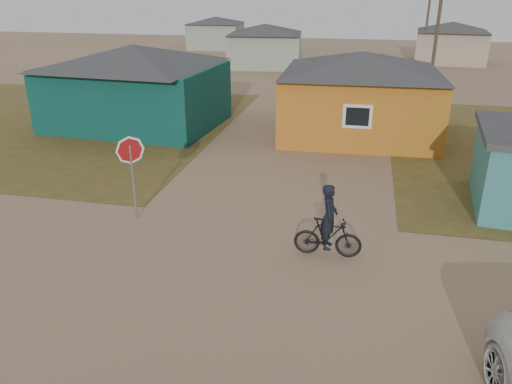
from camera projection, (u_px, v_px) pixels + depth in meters
ground at (231, 291)px, 11.77m from camera, size 120.00×120.00×0.00m
grass_nw at (38, 121)px, 26.25m from camera, size 20.00×18.00×0.00m
house_teal at (135, 85)px, 24.82m from camera, size 8.93×7.08×4.00m
house_yellow at (360, 93)px, 23.13m from camera, size 7.72×6.76×3.90m
house_pale_west at (265, 45)px, 42.89m from camera, size 7.04×6.15×3.60m
house_beige_east at (451, 42)px, 45.15m from camera, size 6.95×6.05×3.60m
house_pale_north at (216, 32)px, 55.32m from camera, size 6.28×5.81×3.40m
utility_pole_near at (437, 32)px, 28.73m from camera, size 1.40×0.20×8.00m
utility_pole_far at (428, 16)px, 42.96m from camera, size 1.40×0.20×8.00m
stop_sign at (131, 159)px, 14.74m from camera, size 0.83×0.29×2.61m
cyclist at (328, 230)px, 13.03m from camera, size 1.80×0.65×2.02m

